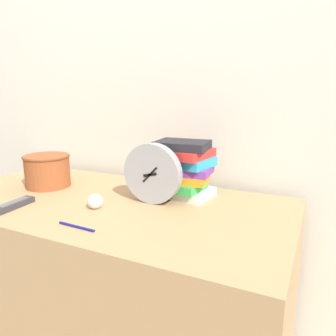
# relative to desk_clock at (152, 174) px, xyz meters

# --- Properties ---
(wall_back) EXTENTS (6.00, 0.04, 2.40)m
(wall_back) POSITION_rel_desk_clock_xyz_m (-0.16, 0.36, 0.36)
(wall_back) COLOR silver
(wall_back) RESTS_ON ground_plane
(desk) EXTENTS (1.36, 0.69, 0.73)m
(desk) POSITION_rel_desk_clock_xyz_m (-0.16, -0.06, -0.48)
(desk) COLOR tan
(desk) RESTS_ON ground_plane
(desk_clock) EXTENTS (0.22, 0.04, 0.22)m
(desk_clock) POSITION_rel_desk_clock_xyz_m (0.00, 0.00, 0.00)
(desk_clock) COLOR #99999E
(desk_clock) RESTS_ON desk
(book_stack) EXTENTS (0.26, 0.21, 0.22)m
(book_stack) POSITION_rel_desk_clock_xyz_m (0.06, 0.13, 0.00)
(book_stack) COLOR white
(book_stack) RESTS_ON desk
(basket) EXTENTS (0.20, 0.20, 0.14)m
(basket) POSITION_rel_desk_clock_xyz_m (-0.51, -0.01, -0.04)
(basket) COLOR #994C28
(basket) RESTS_ON desk
(tv_remote) EXTENTS (0.05, 0.16, 0.02)m
(tv_remote) POSITION_rel_desk_clock_xyz_m (-0.42, -0.26, -0.10)
(tv_remote) COLOR #333338
(tv_remote) RESTS_ON desk
(crumpled_paper_ball) EXTENTS (0.05, 0.05, 0.05)m
(crumpled_paper_ball) POSITION_rel_desk_clock_xyz_m (-0.15, -0.14, -0.09)
(crumpled_paper_ball) COLOR white
(crumpled_paper_ball) RESTS_ON desk
(pen) EXTENTS (0.14, 0.01, 0.01)m
(pen) POSITION_rel_desk_clock_xyz_m (-0.10, -0.30, -0.11)
(pen) COLOR navy
(pen) RESTS_ON desk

